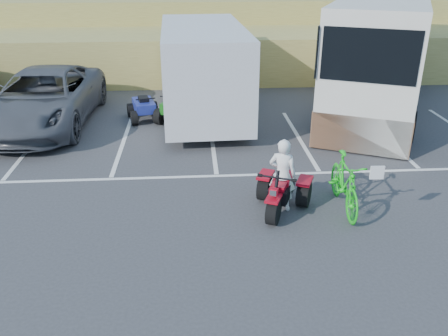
{
  "coord_description": "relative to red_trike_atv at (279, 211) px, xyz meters",
  "views": [
    {
      "loc": [
        -0.58,
        -8.6,
        5.22
      ],
      "look_at": [
        0.07,
        0.68,
        1.0
      ],
      "focal_mm": 38.0,
      "sensor_mm": 36.0,
      "label": 1
    }
  ],
  "objects": [
    {
      "name": "grey_pickup",
      "position": [
        -6.7,
        6.37,
        0.9
      ],
      "size": [
        3.2,
        6.54,
        1.79
      ],
      "primitive_type": "imported",
      "rotation": [
        0.0,
        0.0,
        -0.03
      ],
      "color": "#4E5056",
      "rests_on": "ground"
    },
    {
      "name": "parking_stripes",
      "position": [
        -0.41,
        3.58,
        0.0
      ],
      "size": [
        28.0,
        5.16,
        0.01
      ],
      "color": "white",
      "rests_on": "ground"
    },
    {
      "name": "rider",
      "position": [
        0.06,
        0.14,
        0.83
      ],
      "size": [
        0.71,
        0.6,
        1.65
      ],
      "primitive_type": "imported",
      "rotation": [
        0.0,
        0.0,
        2.73
      ],
      "color": "white",
      "rests_on": "ground"
    },
    {
      "name": "cargo_trailer",
      "position": [
        -1.45,
        6.86,
        1.67
      ],
      "size": [
        2.89,
        6.7,
        3.08
      ],
      "rotation": [
        0.0,
        0.0,
        0.04
      ],
      "color": "silver",
      "rests_on": "ground"
    },
    {
      "name": "rv_motorhome",
      "position": [
        5.02,
        7.92,
        1.68
      ],
      "size": [
        6.99,
        10.93,
        3.88
      ],
      "rotation": [
        0.0,
        0.0,
        -0.43
      ],
      "color": "silver",
      "rests_on": "ground"
    },
    {
      "name": "red_trike_atv",
      "position": [
        0.0,
        0.0,
        0.0
      ],
      "size": [
        1.74,
        1.95,
        1.04
      ],
      "primitive_type": null,
      "rotation": [
        0.0,
        0.0,
        -0.41
      ],
      "color": "#A60919",
      "rests_on": "ground"
    },
    {
      "name": "ground",
      "position": [
        -1.28,
        -0.48,
        0.0
      ],
      "size": [
        100.0,
        100.0,
        0.0
      ],
      "primitive_type": "plane",
      "color": "#38383A",
      "rests_on": "ground"
    },
    {
      "name": "grass_embankment",
      "position": [
        -1.28,
        15.0,
        1.42
      ],
      "size": [
        40.0,
        8.5,
        3.1
      ],
      "color": "olive",
      "rests_on": "ground"
    },
    {
      "name": "green_dirt_bike",
      "position": [
        1.43,
        0.03,
        0.63
      ],
      "size": [
        0.65,
        2.1,
        1.25
      ],
      "primitive_type": "imported",
      "rotation": [
        0.0,
        0.0,
        -0.03
      ],
      "color": "#14BF19",
      "rests_on": "ground"
    },
    {
      "name": "quad_atv_blue",
      "position": [
        -3.5,
        6.65,
        0.0
      ],
      "size": [
        1.32,
        1.58,
        0.9
      ],
      "primitive_type": null,
      "rotation": [
        0.0,
        0.0,
        0.24
      ],
      "color": "navy",
      "rests_on": "ground"
    },
    {
      "name": "quad_atv_green",
      "position": [
        -2.32,
        6.4,
        0.0
      ],
      "size": [
        1.7,
        1.89,
        1.01
      ],
      "primitive_type": null,
      "rotation": [
        0.0,
        0.0,
        -0.43
      ],
      "color": "#135613",
      "rests_on": "ground"
    }
  ]
}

